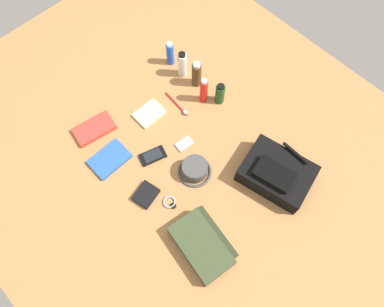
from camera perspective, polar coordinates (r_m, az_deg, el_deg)
The scene contains 17 objects.
ground_plane at distance 1.78m, azimuth 0.00°, elevation -0.69°, with size 2.64×2.02×0.02m, color #A47040.
backpack at distance 1.72m, azimuth 13.36°, elevation -3.11°, with size 0.36×0.30×0.13m.
toiletry_pouch at distance 1.61m, azimuth 1.57°, elevation -14.49°, with size 0.31×0.24×0.07m.
bucket_hat at distance 1.70m, azimuth 0.44°, elevation -2.56°, with size 0.16×0.16×0.08m.
deodorant_spray at distance 2.02m, azimuth -3.51°, elevation 15.67°, with size 0.04×0.04×0.15m.
toothpaste_tube at distance 1.96m, azimuth -1.56°, elevation 14.02°, with size 0.05×0.05×0.17m.
cologne_bottle at distance 1.92m, azimuth 0.73°, elevation 12.56°, with size 0.05×0.05×0.16m.
sunscreen_spray at distance 1.86m, azimuth 1.91°, elevation 10.02°, with size 0.04×0.04×0.17m.
shampoo_bottle at distance 1.87m, azimuth 4.50°, elevation 9.50°, with size 0.05×0.05×0.13m.
paperback_novel at distance 1.89m, azimuth -15.35°, elevation 3.82°, with size 0.15×0.22×0.03m.
travel_guidebook at distance 1.80m, azimuth -13.04°, elevation -0.87°, with size 0.13×0.19×0.02m.
cell_phone at distance 1.77m, azimuth -6.29°, elevation -0.36°, with size 0.10×0.14×0.01m.
media_player at distance 1.79m, azimuth -1.26°, elevation 1.54°, with size 0.06×0.09×0.01m.
wristwatch at distance 1.68m, azimuth -3.55°, elevation -7.82°, with size 0.07×0.06×0.01m.
toothbrush at distance 1.90m, azimuth -2.32°, elevation 7.76°, with size 0.18×0.02×0.02m.
wallet at distance 1.70m, azimuth -7.38°, elevation -6.53°, with size 0.09×0.11×0.02m, color black.
notepad at distance 1.88m, azimuth -6.84°, elevation 6.37°, with size 0.11×0.15×0.02m, color beige.
Camera 1 is at (0.51, -0.49, 1.62)m, focal length 33.35 mm.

